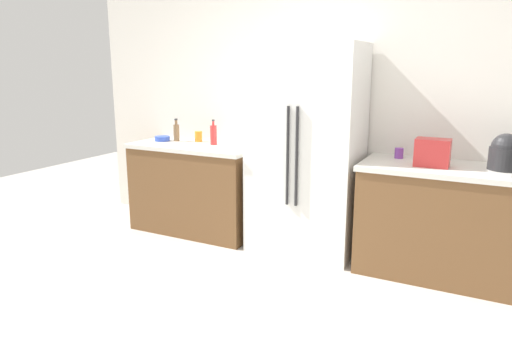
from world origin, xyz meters
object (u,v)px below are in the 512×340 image
rice_cooker (506,153)px  toaster (432,153)px  cup_b (399,153)px  bowl_a (162,139)px  bottle_a (176,132)px  bottle_b (213,135)px  refrigerator (306,151)px  cup_a (199,136)px

rice_cooker → toaster: bearing=-167.9°
cup_b → bowl_a: size_ratio=0.56×
bottle_a → bottle_b: size_ratio=0.94×
toaster → refrigerator: bearing=177.1°
bottle_b → cup_a: bottle_b is taller
toaster → rice_cooker: rice_cooker is taller
refrigerator → bottle_a: refrigerator is taller
refrigerator → toaster: size_ratio=7.23×
cup_b → rice_cooker: bearing=-8.1°
refrigerator → rice_cooker: size_ratio=6.73×
cup_a → bowl_a: cup_a is taller
bottle_b → cup_b: size_ratio=2.89×
toaster → bowl_a: bearing=178.6°
bowl_a → cup_a: bearing=19.8°
cup_b → bowl_a: 2.37m
cup_a → toaster: bearing=-4.9°
rice_cooker → cup_a: size_ratio=2.54×
rice_cooker → cup_a: bearing=178.2°
refrigerator → cup_a: (-1.23, 0.14, 0.03)m
cup_a → bowl_a: (-0.36, -0.13, -0.03)m
refrigerator → bowl_a: size_ratio=11.88×
bowl_a → bottle_b: bearing=3.5°
rice_cooker → cup_b: size_ratio=3.17×
refrigerator → toaster: (1.05, -0.05, 0.08)m
bottle_a → bottle_b: 0.47m
refrigerator → rice_cooker: 1.55m
refrigerator → bottle_b: refrigerator is taller
refrigerator → cup_b: 0.79m
refrigerator → cup_b: (0.77, 0.16, 0.02)m
cup_b → toaster: bearing=-37.3°
rice_cooker → cup_a: (-2.78, 0.09, -0.07)m
toaster → rice_cooker: bearing=12.1°
toaster → bowl_a: (-2.65, 0.06, -0.08)m
refrigerator → cup_a: 1.24m
refrigerator → bottle_b: (-0.99, 0.05, 0.07)m
toaster → bottle_b: (-2.04, 0.10, -0.01)m
bottle_a → cup_b: 2.23m
refrigerator → bottle_a: (-1.45, 0.07, 0.07)m
rice_cooker → bowl_a: bearing=-179.2°
bottle_a → cup_a: bearing=17.6°
bottle_b → cup_a: bearing=158.8°
bottle_b → refrigerator: bearing=-2.7°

